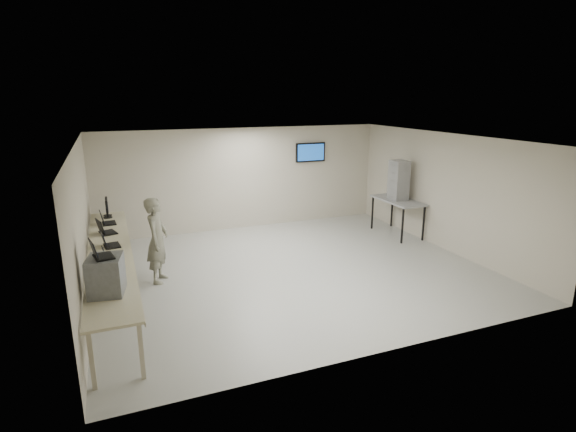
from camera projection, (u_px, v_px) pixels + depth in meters
name	position (u px, v px, depth m)	size (l,w,h in m)	color
room	(292.00, 206.00, 9.43)	(8.01, 7.01, 2.81)	#9D9C94
workbench	(111.00, 255.00, 8.23)	(0.76, 6.00, 0.90)	#BCB89C
equipment_box	(106.00, 275.00, 6.39)	(0.46, 0.53, 0.55)	#5B5E60
laptop_on_box	(99.00, 253.00, 6.28)	(0.34, 0.39, 0.27)	black
laptop_0	(109.00, 271.00, 7.10)	(0.34, 0.37, 0.25)	black
laptop_1	(110.00, 258.00, 7.63)	(0.31, 0.36, 0.27)	black
laptop_2	(108.00, 243.00, 8.42)	(0.36, 0.41, 0.30)	black
laptop_3	(105.00, 230.00, 9.22)	(0.42, 0.46, 0.31)	black
laptop_4	(106.00, 221.00, 9.89)	(0.34, 0.40, 0.30)	black
monitor_near	(107.00, 207.00, 10.35)	(0.20, 0.45, 0.44)	black
monitor_far	(107.00, 205.00, 10.54)	(0.19, 0.43, 0.42)	black
soldier	(157.00, 240.00, 8.91)	(0.63, 0.42, 1.73)	#5D6057
side_table	(398.00, 202.00, 11.96)	(0.75, 1.61, 0.96)	gray
storage_bins	(399.00, 180.00, 11.79)	(0.40, 0.44, 1.05)	#959595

